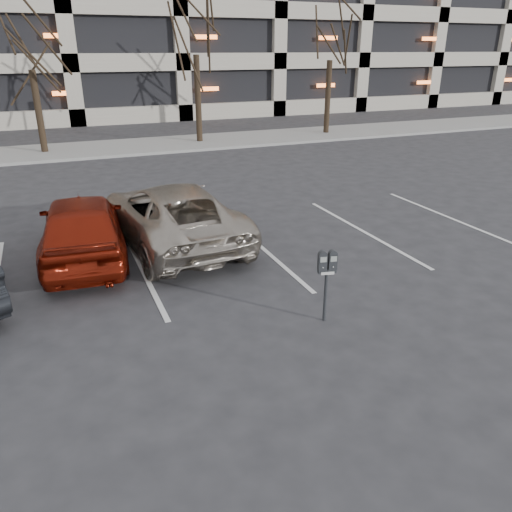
% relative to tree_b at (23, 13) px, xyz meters
% --- Properties ---
extents(ground, '(140.00, 140.00, 0.00)m').
position_rel_tree_b_xyz_m(ground, '(3.00, -16.00, -5.55)').
color(ground, '#28282B').
rests_on(ground, ground).
extents(sidewalk, '(80.00, 4.00, 0.12)m').
position_rel_tree_b_xyz_m(sidewalk, '(3.00, 0.00, -5.49)').
color(sidewalk, gray).
rests_on(sidewalk, ground).
extents(stall_lines, '(16.90, 5.20, 0.00)m').
position_rel_tree_b_xyz_m(stall_lines, '(1.60, -13.70, -5.54)').
color(stall_lines, silver).
rests_on(stall_lines, ground).
extents(tree_b, '(3.38, 3.38, 7.68)m').
position_rel_tree_b_xyz_m(tree_b, '(0.00, 0.00, 0.00)').
color(tree_b, black).
rests_on(tree_b, ground).
extents(tree_d, '(3.63, 3.63, 8.25)m').
position_rel_tree_b_xyz_m(tree_d, '(14.00, 0.00, 0.41)').
color(tree_d, black).
rests_on(tree_d, ground).
extents(parking_meter, '(0.34, 0.19, 1.25)m').
position_rel_tree_b_xyz_m(parking_meter, '(4.07, -17.24, -4.59)').
color(parking_meter, black).
rests_on(parking_meter, ground).
extents(suv_silver, '(2.76, 5.27, 1.42)m').
position_rel_tree_b_xyz_m(suv_silver, '(2.60, -12.65, -4.84)').
color(suv_silver, '#B2A797').
rests_on(suv_silver, ground).
extents(car_red, '(2.09, 4.42, 1.46)m').
position_rel_tree_b_xyz_m(car_red, '(0.59, -12.83, -4.82)').
color(car_red, maroon).
rests_on(car_red, ground).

